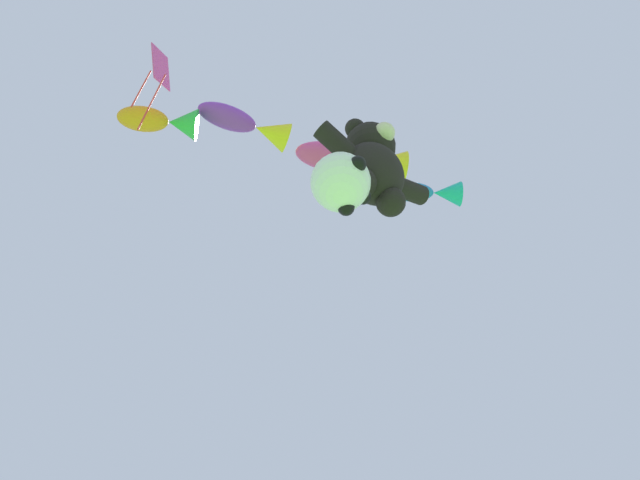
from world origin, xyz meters
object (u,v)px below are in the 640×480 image
object	(u,v)px
soccer_ball_kite	(341,183)
teddy_bear_kite	(373,165)
fish_kite_tangerine	(163,121)
fish_kite_violet	(249,125)
fish_kite_magenta	(358,162)
fish_kite_cobalt	(428,193)
diamond_kite	(158,74)

from	to	relation	value
soccer_ball_kite	teddy_bear_kite	bearing A→B (deg)	0.57
fish_kite_tangerine	fish_kite_violet	bearing A→B (deg)	-26.92
fish_kite_magenta	teddy_bear_kite	bearing A→B (deg)	-120.37
fish_kite_cobalt	fish_kite_magenta	size ratio (longest dim) A/B	0.68
fish_kite_magenta	diamond_kite	distance (m)	4.03
teddy_bear_kite	fish_kite_cobalt	xyz separation A→B (m)	(2.03, 0.66, 2.09)
soccer_ball_kite	fish_kite_violet	size ratio (longest dim) A/B	0.51
teddy_bear_kite	fish_kite_tangerine	world-z (taller)	fish_kite_tangerine
teddy_bear_kite	fish_kite_violet	world-z (taller)	fish_kite_violet
teddy_bear_kite	fish_kite_tangerine	distance (m)	4.16
soccer_ball_kite	diamond_kite	world-z (taller)	diamond_kite
diamond_kite	fish_kite_violet	bearing A→B (deg)	-10.81
fish_kite_cobalt	soccer_ball_kite	bearing A→B (deg)	-166.09
fish_kite_violet	fish_kite_tangerine	world-z (taller)	fish_kite_violet
soccer_ball_kite	fish_kite_cobalt	distance (m)	4.33
soccer_ball_kite	fish_kite_cobalt	size ratio (longest dim) A/B	0.62
fish_kite_magenta	fish_kite_tangerine	size ratio (longest dim) A/B	1.42
fish_kite_violet	fish_kite_tangerine	distance (m)	1.56
fish_kite_tangerine	fish_kite_magenta	bearing A→B (deg)	-22.41
teddy_bear_kite	fish_kite_tangerine	bearing A→B (deg)	140.63
teddy_bear_kite	fish_kite_violet	xyz separation A→B (m)	(-1.45, 1.61, 2.40)
soccer_ball_kite	fish_kite_magenta	world-z (taller)	fish_kite_magenta
fish_kite_violet	diamond_kite	distance (m)	1.93
fish_kite_cobalt	diamond_kite	xyz separation A→B (m)	(-5.30, 1.30, 0.80)
fish_kite_cobalt	fish_kite_magenta	world-z (taller)	fish_kite_magenta
soccer_ball_kite	fish_kite_tangerine	distance (m)	4.56
teddy_bear_kite	diamond_kite	world-z (taller)	diamond_kite
fish_kite_magenta	fish_kite_tangerine	xyz separation A→B (m)	(-3.35, 1.38, -0.07)
fish_kite_violet	teddy_bear_kite	bearing A→B (deg)	-48.08
soccer_ball_kite	fish_kite_violet	bearing A→B (deg)	116.13
fish_kite_magenta	soccer_ball_kite	bearing A→B (deg)	-142.11
fish_kite_cobalt	fish_kite_violet	xyz separation A→B (m)	(-3.47, 0.96, 0.30)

